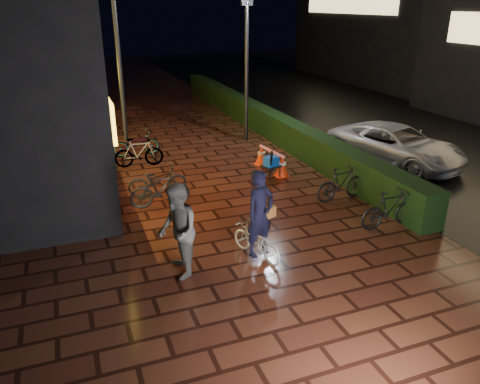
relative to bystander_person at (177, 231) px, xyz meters
name	(u,v)px	position (x,y,z in m)	size (l,w,h in m)	color
ground	(269,221)	(2.67, 1.62, -0.96)	(80.00, 80.00, 0.00)	#381911
asphalt_road	(421,136)	(11.67, 6.62, -0.96)	(11.00, 60.00, 0.01)	black
hedge	(263,120)	(5.97, 9.62, -0.46)	(0.70, 20.00, 1.00)	black
bystander_person	(177,231)	(0.00, 0.00, 0.00)	(0.93, 0.73, 1.92)	#58585A
van	(396,145)	(8.43, 4.20, -0.32)	(2.11, 4.58, 1.27)	silver
lamp_post_hedge	(247,64)	(4.83, 8.61, 1.94)	(0.50, 0.21, 5.28)	black
lamp_post_sf	(119,58)	(0.33, 9.45, 2.25)	(0.55, 0.26, 5.83)	black
cyclist	(258,227)	(1.71, 0.04, -0.22)	(0.94, 1.46, 1.98)	white
traffic_barrier	(271,160)	(4.29, 5.04, -0.63)	(0.58, 1.66, 0.67)	#F52F0C
cart_assembly	(271,163)	(3.97, 4.36, -0.45)	(0.63, 0.67, 0.99)	black
parked_bikes_storefront	(147,164)	(0.43, 5.77, -0.51)	(1.76, 5.30, 0.95)	black
parked_bikes_hedge	(364,195)	(5.13, 1.21, -0.48)	(1.76, 2.42, 0.95)	black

